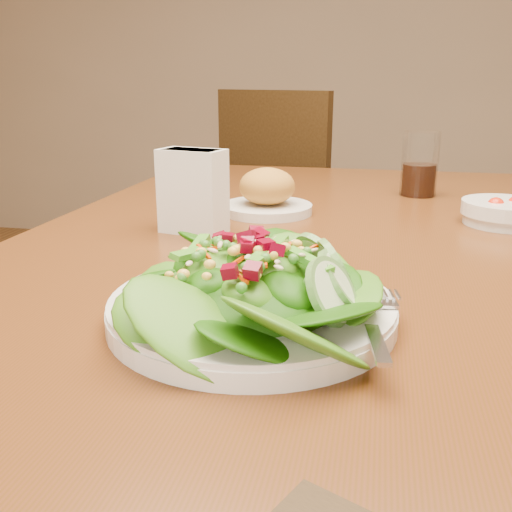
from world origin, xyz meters
name	(u,v)px	position (x,y,z in m)	size (l,w,h in m)	color
dining_table	(310,294)	(0.00, 0.00, 0.65)	(0.90, 1.40, 0.75)	#542713
chair_far	(293,221)	(-0.19, 1.08, 0.50)	(0.58, 0.58, 0.95)	#31200E
salad_plate	(262,292)	(-0.01, -0.35, 0.78)	(0.29, 0.29, 0.08)	silver
bread_plate	(267,195)	(-0.10, 0.13, 0.78)	(0.16, 0.16, 0.08)	silver
tomato_bowl	(505,212)	(0.31, 0.13, 0.77)	(0.14, 0.14, 0.05)	silver
drinking_glass	(419,169)	(0.18, 0.36, 0.81)	(0.07, 0.07, 0.13)	silver
napkin_holder	(193,189)	(-0.18, -0.03, 0.82)	(0.11, 0.08, 0.13)	white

